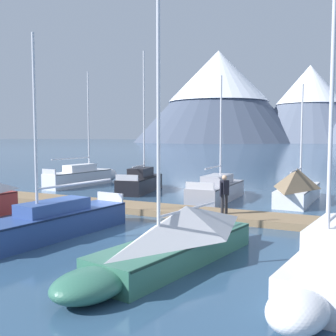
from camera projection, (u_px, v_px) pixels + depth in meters
name	position (u px, v px, depth m)	size (l,w,h in m)	color
ground_plane	(101.00, 229.00, 16.21)	(700.00, 700.00, 0.00)	#2D4C6B
mountain_west_summit	(218.00, 94.00, 229.03)	(95.58, 95.58, 51.13)	#424C60
mountain_central_massif	(310.00, 102.00, 220.66)	(67.50, 67.50, 41.70)	slate
dock	(150.00, 209.00, 19.77)	(21.14, 2.20, 0.30)	#846B4C
sailboat_nearest_berth	(85.00, 176.00, 30.36)	(1.85, 7.25, 8.42)	silver
sailboat_mid_dock_port	(142.00, 181.00, 27.41)	(2.60, 6.23, 9.33)	black
sailboat_mid_dock_starboard	(46.00, 224.00, 14.57)	(2.16, 7.45, 7.18)	navy
sailboat_far_berth	(220.00, 189.00, 23.81)	(1.84, 6.94, 7.14)	#93939E
sailboat_outer_slip	(174.00, 238.00, 11.74)	(2.90, 7.65, 8.78)	#336B56
sailboat_end_of_dock	(298.00, 186.00, 22.68)	(1.90, 6.71, 6.58)	white
sailboat_last_slip	(330.00, 261.00, 10.11)	(2.06, 7.43, 9.21)	white
person_on_dock	(224.00, 192.00, 17.71)	(0.34, 0.56, 1.69)	#232328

